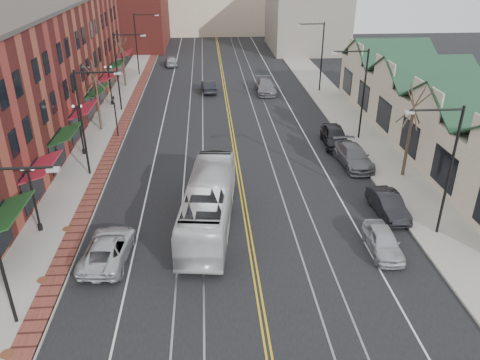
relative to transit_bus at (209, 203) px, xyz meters
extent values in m
plane|color=black|center=(2.40, -8.07, -1.56)|extent=(160.00, 160.00, 0.00)
cube|color=gray|center=(-9.60, 11.93, -1.49)|extent=(4.00, 120.00, 0.15)
cube|color=gray|center=(14.40, 11.93, -1.49)|extent=(4.00, 120.00, 0.15)
cube|color=maroon|center=(-16.60, 18.93, 3.94)|extent=(10.00, 50.00, 11.00)
cube|color=#B5A48B|center=(20.40, 11.93, 0.74)|extent=(8.00, 36.00, 4.60)
cube|color=maroon|center=(-13.60, 61.93, 5.44)|extent=(14.00, 18.00, 14.00)
cube|color=#B5A48B|center=(2.40, 76.93, 2.94)|extent=(22.00, 14.00, 9.00)
cube|color=slate|center=(17.40, 56.93, 3.94)|extent=(12.00, 16.00, 11.00)
cylinder|color=black|center=(-7.60, -8.07, 6.39)|extent=(3.00, 0.12, 0.12)
cube|color=#999999|center=(-6.10, -8.07, 6.29)|extent=(0.50, 0.25, 0.15)
cylinder|color=black|center=(-9.10, 7.93, 2.59)|extent=(0.16, 0.16, 8.00)
cylinder|color=black|center=(-7.60, 7.93, 6.39)|extent=(3.00, 0.12, 0.12)
cube|color=#999999|center=(-6.10, 7.93, 6.29)|extent=(0.50, 0.25, 0.15)
cylinder|color=black|center=(-9.10, 23.93, 2.59)|extent=(0.16, 0.16, 8.00)
cylinder|color=black|center=(-7.60, 23.93, 6.39)|extent=(3.00, 0.12, 0.12)
cube|color=#999999|center=(-6.10, 23.93, 6.29)|extent=(0.50, 0.25, 0.15)
cylinder|color=black|center=(-9.10, 39.93, 2.59)|extent=(0.16, 0.16, 8.00)
cylinder|color=black|center=(-7.60, 39.93, 6.39)|extent=(3.00, 0.12, 0.12)
cube|color=#999999|center=(-6.10, 39.93, 6.29)|extent=(0.50, 0.25, 0.15)
cylinder|color=black|center=(13.90, -2.07, 2.59)|extent=(0.16, 0.16, 8.00)
cylinder|color=black|center=(12.40, -2.07, 6.39)|extent=(3.00, 0.12, 0.12)
cube|color=#999999|center=(10.90, -2.07, 6.29)|extent=(0.50, 0.25, 0.15)
cylinder|color=black|center=(13.90, 13.93, 2.59)|extent=(0.16, 0.16, 8.00)
cylinder|color=black|center=(12.40, 13.93, 6.39)|extent=(3.00, 0.12, 0.12)
cube|color=#999999|center=(10.90, 13.93, 6.29)|extent=(0.50, 0.25, 0.15)
cylinder|color=black|center=(13.90, 29.93, 2.59)|extent=(0.16, 0.16, 8.00)
cylinder|color=black|center=(12.40, 29.93, 6.39)|extent=(3.00, 0.12, 0.12)
cube|color=#999999|center=(10.90, 29.93, 6.29)|extent=(0.50, 0.25, 0.15)
cylinder|color=black|center=(-10.40, -0.07, -1.21)|extent=(0.28, 0.28, 0.40)
cylinder|color=black|center=(-10.40, -0.07, 0.59)|extent=(0.14, 0.14, 4.00)
cube|color=black|center=(-10.40, -0.07, 2.59)|extent=(0.60, 0.06, 0.06)
sphere|color=white|center=(-10.70, -0.07, 2.74)|extent=(0.24, 0.24, 0.24)
sphere|color=white|center=(-10.10, -0.07, 2.74)|extent=(0.24, 0.24, 0.24)
cylinder|color=black|center=(-10.40, 11.93, -1.21)|extent=(0.28, 0.28, 0.40)
cylinder|color=black|center=(-10.40, 11.93, 0.59)|extent=(0.14, 0.14, 4.00)
cube|color=black|center=(-10.40, 11.93, 2.59)|extent=(0.60, 0.06, 0.06)
sphere|color=white|center=(-10.70, 11.93, 2.74)|extent=(0.24, 0.24, 0.24)
sphere|color=white|center=(-10.10, 11.93, 2.74)|extent=(0.24, 0.24, 0.24)
cylinder|color=black|center=(-10.40, 25.93, -1.21)|extent=(0.28, 0.28, 0.40)
cylinder|color=black|center=(-10.40, 25.93, 0.59)|extent=(0.14, 0.14, 4.00)
cube|color=black|center=(-10.40, 25.93, 2.59)|extent=(0.60, 0.06, 0.06)
sphere|color=white|center=(-10.70, 25.93, 2.74)|extent=(0.24, 0.24, 0.24)
sphere|color=white|center=(-10.10, 25.93, 2.74)|extent=(0.24, 0.24, 0.24)
cylinder|color=#382B21|center=(-10.10, 17.93, 1.04)|extent=(0.24, 0.24, 4.90)
cylinder|color=#382B21|center=(-10.10, 17.93, 3.59)|extent=(0.58, 1.37, 2.90)
cylinder|color=#382B21|center=(-10.10, 17.93, 3.59)|extent=(1.60, 0.66, 2.78)
cylinder|color=#382B21|center=(-10.10, 17.93, 3.59)|extent=(0.53, 1.23, 2.96)
cylinder|color=#382B21|center=(-10.10, 17.93, 3.59)|extent=(1.69, 1.03, 2.64)
cylinder|color=#382B21|center=(-10.10, 17.93, 3.59)|extent=(1.78, 1.29, 2.48)
cylinder|color=#382B21|center=(-10.10, 33.93, 0.86)|extent=(0.24, 0.24, 4.55)
cylinder|color=#382B21|center=(-10.10, 33.93, 3.24)|extent=(0.55, 1.28, 2.69)
cylinder|color=#382B21|center=(-10.10, 33.93, 3.24)|extent=(1.49, 0.62, 2.58)
cylinder|color=#382B21|center=(-10.10, 33.93, 3.24)|extent=(0.50, 1.15, 2.75)
cylinder|color=#382B21|center=(-10.10, 33.93, 3.24)|extent=(1.57, 0.97, 2.45)
cylinder|color=#382B21|center=(-10.10, 33.93, 3.24)|extent=(1.66, 1.20, 2.30)
cylinder|color=#382B21|center=(14.90, 5.93, 1.21)|extent=(0.24, 0.24, 5.25)
cylinder|color=#382B21|center=(14.90, 5.93, 3.94)|extent=(0.61, 1.46, 3.10)
cylinder|color=#382B21|center=(14.90, 5.93, 3.94)|extent=(1.70, 0.70, 2.97)
cylinder|color=#382B21|center=(14.90, 5.93, 3.94)|extent=(0.56, 1.31, 3.17)
cylinder|color=#382B21|center=(14.90, 5.93, 3.94)|extent=(1.80, 1.10, 2.82)
cylinder|color=#382B21|center=(14.90, 5.93, 3.94)|extent=(1.90, 1.37, 2.65)
cylinder|color=#592D19|center=(-8.80, -10.07, -1.40)|extent=(0.60, 0.60, 0.02)
cylinder|color=#592D19|center=(-8.80, -5.07, -1.40)|extent=(0.60, 0.60, 0.02)
cylinder|color=#592D19|center=(-8.80, -0.07, -1.40)|extent=(0.60, 0.60, 0.02)
cylinder|color=black|center=(-8.20, 15.93, 0.19)|extent=(0.12, 0.12, 3.20)
imported|color=black|center=(-8.20, 15.93, 1.94)|extent=(0.18, 0.15, 0.90)
imported|color=silver|center=(0.00, 0.00, 0.00)|extent=(3.93, 11.44, 3.12)
imported|color=#B9BDC1|center=(-5.69, -3.24, -0.84)|extent=(2.79, 5.35, 1.44)
imported|color=#B2B6BA|center=(9.90, -3.62, -0.87)|extent=(1.77, 4.11, 1.38)
imported|color=black|center=(11.70, 0.49, -0.84)|extent=(1.73, 4.42, 1.43)
imported|color=slate|center=(11.70, 8.32, -0.79)|extent=(2.49, 5.45, 1.55)
imported|color=black|center=(11.29, 12.61, -0.71)|extent=(2.33, 5.14, 1.71)
imported|color=black|center=(0.38, 30.62, -0.84)|extent=(1.89, 4.47, 1.44)
imported|color=slate|center=(7.23, 29.83, -0.77)|extent=(2.32, 5.48, 1.58)
imported|color=#9B9EA2|center=(-5.03, 45.25, -0.83)|extent=(2.26, 4.46, 1.46)
camera|label=1|loc=(0.08, -25.38, 14.16)|focal=35.00mm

